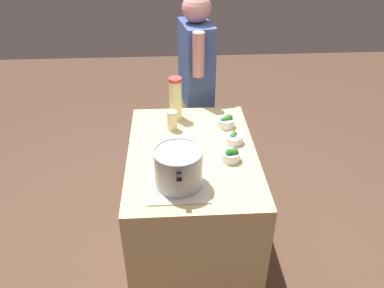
% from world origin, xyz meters
% --- Properties ---
extents(ground_plane, '(8.00, 8.00, 0.00)m').
position_xyz_m(ground_plane, '(0.00, 0.00, 0.00)').
color(ground_plane, brown).
extents(counter_slab, '(1.06, 0.74, 0.92)m').
position_xyz_m(counter_slab, '(0.00, 0.00, 0.46)').
color(counter_slab, '#D3BC7F').
rests_on(counter_slab, ground_plane).
extents(dish_cloth, '(0.31, 0.31, 0.01)m').
position_xyz_m(dish_cloth, '(-0.30, 0.09, 0.92)').
color(dish_cloth, beige).
rests_on(dish_cloth, counter_slab).
extents(cooking_pot, '(0.32, 0.25, 0.20)m').
position_xyz_m(cooking_pot, '(-0.30, 0.09, 1.03)').
color(cooking_pot, '#B7B7BC').
rests_on(cooking_pot, dish_cloth).
extents(lemonade_pitcher, '(0.08, 0.08, 0.28)m').
position_xyz_m(lemonade_pitcher, '(0.40, 0.08, 1.06)').
color(lemonade_pitcher, '#F6F2A2').
rests_on(lemonade_pitcher, counter_slab).
extents(mason_jar, '(0.07, 0.07, 0.12)m').
position_xyz_m(mason_jar, '(0.26, 0.11, 0.98)').
color(mason_jar, beige).
rests_on(mason_jar, counter_slab).
extents(broccoli_bowl_front, '(0.11, 0.11, 0.08)m').
position_xyz_m(broccoli_bowl_front, '(0.27, -0.23, 0.95)').
color(broccoli_bowl_front, silver).
rests_on(broccoli_bowl_front, counter_slab).
extents(broccoli_bowl_center, '(0.11, 0.11, 0.08)m').
position_xyz_m(broccoli_bowl_center, '(-0.10, -0.21, 0.95)').
color(broccoli_bowl_center, silver).
rests_on(broccoli_bowl_center, counter_slab).
extents(broccoli_bowl_back, '(0.11, 0.11, 0.07)m').
position_xyz_m(broccoli_bowl_back, '(0.08, -0.25, 0.95)').
color(broccoli_bowl_back, silver).
rests_on(broccoli_bowl_back, counter_slab).
extents(person_cook, '(0.50, 0.26, 1.62)m').
position_xyz_m(person_cook, '(0.82, -0.08, 0.90)').
color(person_cook, slate).
rests_on(person_cook, ground_plane).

